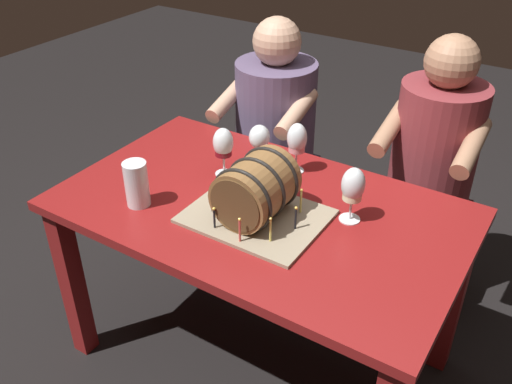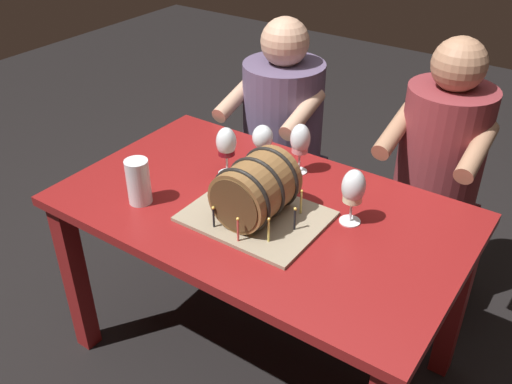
# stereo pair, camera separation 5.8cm
# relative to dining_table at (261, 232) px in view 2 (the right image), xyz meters

# --- Properties ---
(ground_plane) EXTENTS (8.00, 8.00, 0.00)m
(ground_plane) POSITION_rel_dining_table_xyz_m (0.00, 0.00, -0.62)
(ground_plane) COLOR black
(dining_table) EXTENTS (1.37, 0.82, 0.73)m
(dining_table) POSITION_rel_dining_table_xyz_m (0.00, 0.00, 0.00)
(dining_table) COLOR maroon
(dining_table) RESTS_ON ground
(barrel_cake) EXTENTS (0.44, 0.34, 0.22)m
(barrel_cake) POSITION_rel_dining_table_xyz_m (0.03, -0.07, 0.21)
(barrel_cake) COLOR gray
(barrel_cake) RESTS_ON dining_table
(wine_glass_empty) EXTENTS (0.08, 0.08, 0.18)m
(wine_glass_empty) POSITION_rel_dining_table_xyz_m (-0.13, 0.20, 0.24)
(wine_glass_empty) COLOR white
(wine_glass_empty) RESTS_ON dining_table
(wine_glass_white) EXTENTS (0.08, 0.08, 0.19)m
(wine_glass_white) POSITION_rel_dining_table_xyz_m (0.29, 0.09, 0.24)
(wine_glass_white) COLOR white
(wine_glass_white) RESTS_ON dining_table
(wine_glass_red) EXTENTS (0.07, 0.07, 0.19)m
(wine_glass_red) POSITION_rel_dining_table_xyz_m (-0.22, 0.10, 0.23)
(wine_glass_red) COLOR white
(wine_glass_red) RESTS_ON dining_table
(wine_glass_rose) EXTENTS (0.07, 0.07, 0.19)m
(wine_glass_rose) POSITION_rel_dining_table_xyz_m (-0.01, 0.27, 0.24)
(wine_glass_rose) COLOR white
(wine_glass_rose) RESTS_ON dining_table
(beer_pint) EXTENTS (0.08, 0.08, 0.16)m
(beer_pint) POSITION_rel_dining_table_xyz_m (-0.35, -0.21, 0.18)
(beer_pint) COLOR white
(beer_pint) RESTS_ON dining_table
(person_seated_left) EXTENTS (0.42, 0.50, 1.14)m
(person_seated_left) POSITION_rel_dining_table_xyz_m (-0.37, 0.73, -0.08)
(person_seated_left) COLOR #372D40
(person_seated_left) RESTS_ON ground
(person_seated_right) EXTENTS (0.38, 0.47, 1.19)m
(person_seated_right) POSITION_rel_dining_table_xyz_m (0.37, 0.73, -0.07)
(person_seated_right) COLOR #4C1B1E
(person_seated_right) RESTS_ON ground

